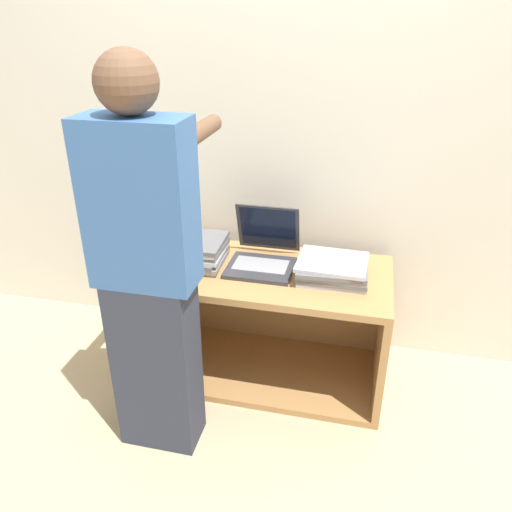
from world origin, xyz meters
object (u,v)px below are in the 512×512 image
laptop_stack_right (333,269)px  laptop_open (263,254)px  laptop_stack_left (192,251)px  person (148,274)px

laptop_stack_right → laptop_open: bearing=170.1°
laptop_open → laptop_stack_left: laptop_open is taller
laptop_open → laptop_stack_right: bearing=-9.9°
laptop_stack_left → laptop_stack_right: (0.71, -0.00, -0.02)m
person → laptop_stack_left: bearing=92.5°
laptop_open → person: (-0.33, -0.60, 0.17)m
laptop_open → laptop_stack_right: size_ratio=1.07×
laptop_stack_left → laptop_stack_right: laptop_stack_left is taller
laptop_open → laptop_stack_left: size_ratio=1.05×
person → laptop_stack_right: bearing=38.2°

